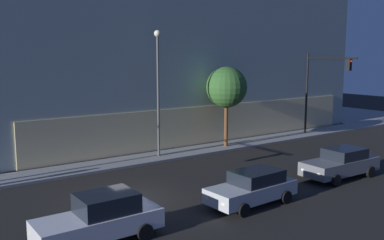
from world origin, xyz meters
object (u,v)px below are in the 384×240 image
object	(u,v)px
street_lamp_sidewalk	(158,79)
car_grey	(341,163)
traffic_light_far_corner	(321,81)
car_white	(101,218)
modern_building	(145,46)
car_silver	(253,187)
sidewalk_tree	(227,88)

from	to	relation	value
street_lamp_sidewalk	car_grey	distance (m)	12.38
traffic_light_far_corner	street_lamp_sidewalk	xyz separation A→B (m)	(-14.82, 1.39, 0.57)
car_white	car_grey	xyz separation A→B (m)	(14.32, 0.00, -0.04)
modern_building	car_white	xyz separation A→B (m)	(-14.29, -22.10, -6.85)
modern_building	car_grey	xyz separation A→B (m)	(0.02, -22.09, -6.89)
car_grey	car_silver	bearing A→B (deg)	-177.11
sidewalk_tree	car_grey	xyz separation A→B (m)	(0.22, -9.75, -3.67)
car_grey	street_lamp_sidewalk	bearing A→B (deg)	120.79
sidewalk_tree	car_white	bearing A→B (deg)	-145.33
street_lamp_sidewalk	sidewalk_tree	xyz separation A→B (m)	(5.69, -0.17, -0.82)
sidewalk_tree	car_white	distance (m)	17.53
traffic_light_far_corner	car_silver	world-z (taller)	traffic_light_far_corner
traffic_light_far_corner	sidewalk_tree	bearing A→B (deg)	172.38
traffic_light_far_corner	modern_building	bearing A→B (deg)	123.37
modern_building	car_grey	size ratio (longest dim) A/B	6.76
traffic_light_far_corner	car_grey	world-z (taller)	traffic_light_far_corner
traffic_light_far_corner	car_grey	distance (m)	12.94
car_white	modern_building	bearing A→B (deg)	57.10
traffic_light_far_corner	sidewalk_tree	distance (m)	9.21
sidewalk_tree	car_silver	bearing A→B (deg)	-124.08
car_white	street_lamp_sidewalk	bearing A→B (deg)	49.71
street_lamp_sidewalk	modern_building	bearing A→B (deg)	64.21
car_white	car_grey	size ratio (longest dim) A/B	0.95
traffic_light_far_corner	car_silver	xyz separation A→B (m)	(-15.96, -8.88, -3.94)
car_silver	street_lamp_sidewalk	bearing A→B (deg)	83.63
car_white	car_silver	world-z (taller)	car_white
modern_building	traffic_light_far_corner	distance (m)	16.51
sidewalk_tree	car_grey	size ratio (longest dim) A/B	1.21
street_lamp_sidewalk	car_grey	bearing A→B (deg)	-59.21
car_silver	sidewalk_tree	bearing A→B (deg)	55.92
street_lamp_sidewalk	car_grey	size ratio (longest dim) A/B	1.70
car_white	traffic_light_far_corner	bearing A→B (deg)	20.17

